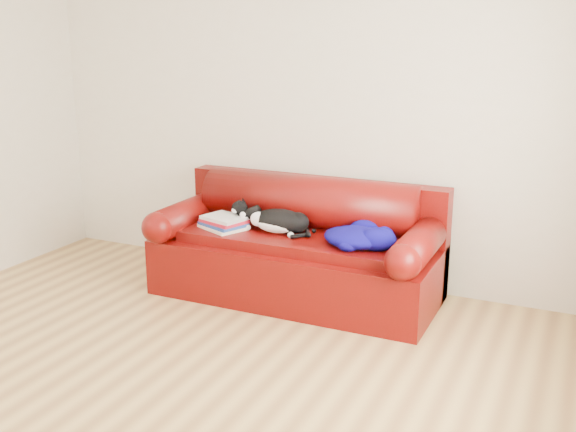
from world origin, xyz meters
name	(u,v)px	position (x,y,z in m)	size (l,w,h in m)	color
ground	(154,377)	(0.00, 0.00, 0.00)	(4.50, 4.50, 0.00)	brown
room_shell	(159,87)	(0.12, 0.02, 1.67)	(4.52, 4.02, 2.61)	beige
sofa_base	(296,266)	(0.23, 1.49, 0.24)	(2.10, 0.90, 0.50)	#3C0602
sofa_back	(309,219)	(0.23, 1.74, 0.54)	(2.10, 1.01, 0.88)	#3C0602
book_stack	(224,222)	(-0.31, 1.36, 0.55)	(0.41, 0.37, 0.10)	white
cat	(279,222)	(0.11, 1.44, 0.58)	(0.62, 0.26, 0.22)	black
blanket	(358,236)	(0.75, 1.39, 0.57)	(0.59, 0.48, 0.16)	#080245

